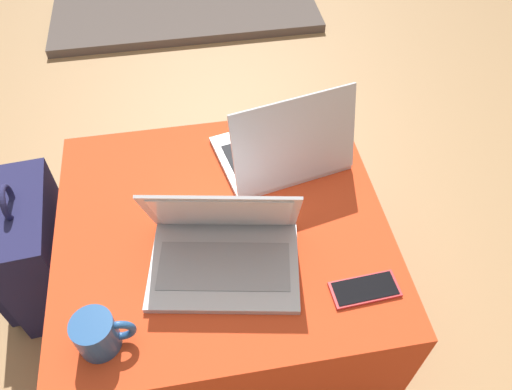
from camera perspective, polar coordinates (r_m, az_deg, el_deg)
ground_plane at (r=1.63m, az=-3.07°, el=-12.69°), size 14.00×14.00×0.00m
ottoman at (r=1.44m, az=-3.45°, el=-8.60°), size 0.83×0.76×0.45m
laptop_near at (r=1.15m, az=-3.67°, el=-6.01°), size 0.38×0.30×0.23m
laptop_far at (r=1.35m, az=3.21°, el=5.27°), size 0.37×0.31×0.25m
cell_phone at (r=1.17m, az=12.33°, el=-10.49°), size 0.16×0.08×0.01m
backpack at (r=1.64m, az=-23.97°, el=-6.04°), size 0.23×0.36×0.48m
coffee_mug at (r=1.10m, az=-17.60°, el=-14.90°), size 0.13×0.09×0.09m
fireplace_hearth at (r=2.85m, az=-7.98°, el=19.69°), size 1.40×0.50×0.04m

